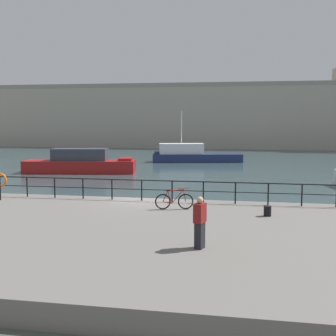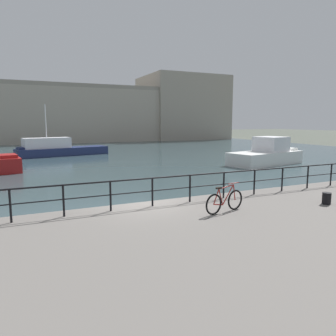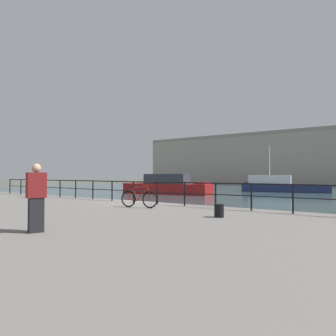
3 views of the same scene
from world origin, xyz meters
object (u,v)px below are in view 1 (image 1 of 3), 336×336
at_px(harbor_building, 258,115).
at_px(moored_small_launch, 81,163).
at_px(life_ring_stand, 0,181).
at_px(mooring_bollard, 267,211).
at_px(standing_person, 200,222).
at_px(moored_cabin_cruiser, 192,155).
at_px(parked_bicycle, 174,201).

xyz_separation_m(harbor_building, moored_small_launch, (-16.58, -38.49, -4.53)).
relative_size(harbor_building, life_ring_stand, 53.11).
bearing_deg(life_ring_stand, harbor_building, 75.32).
bearing_deg(moored_small_launch, mooring_bollard, -57.90).
xyz_separation_m(harbor_building, standing_person, (-3.52, -61.53, -3.80)).
distance_m(mooring_bollard, life_ring_stand, 13.38).
height_order(harbor_building, mooring_bollard, harbor_building).
xyz_separation_m(moored_cabin_cruiser, parked_bicycle, (2.63, -28.61, 0.31)).
height_order(moored_small_launch, standing_person, standing_person).
distance_m(moored_cabin_cruiser, standing_person, 34.67).
bearing_deg(standing_person, moored_small_launch, 138.58).
relative_size(moored_cabin_cruiser, standing_person, 6.05).
distance_m(moored_small_launch, parked_bicycle, 20.64).
relative_size(moored_small_launch, parked_bicycle, 5.79).
bearing_deg(mooring_bollard, life_ring_stand, 173.88).
relative_size(harbor_building, standing_person, 43.90).
xyz_separation_m(parked_bicycle, standing_person, (1.76, -5.77, 0.47)).
bearing_deg(moored_small_launch, harbor_building, 58.09).
height_order(moored_cabin_cruiser, parked_bicycle, moored_cabin_cruiser).
bearing_deg(moored_cabin_cruiser, standing_person, 85.38).
height_order(harbor_building, moored_cabin_cruiser, harbor_building).
height_order(parked_bicycle, mooring_bollard, parked_bicycle).
bearing_deg(parked_bicycle, harbor_building, 72.50).
bearing_deg(moored_cabin_cruiser, mooring_bollard, 91.14).
relative_size(mooring_bollard, standing_person, 0.26).
distance_m(mooring_bollard, standing_person, 5.66).
distance_m(moored_small_launch, life_ring_stand, 16.69).
bearing_deg(moored_cabin_cruiser, harbor_building, -118.14).
xyz_separation_m(moored_small_launch, standing_person, (13.06, -23.04, 0.73)).
bearing_deg(moored_small_launch, standing_person, -69.07).
distance_m(moored_small_launch, mooring_bollard, 23.68).
bearing_deg(harbor_building, mooring_bollard, -91.15).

